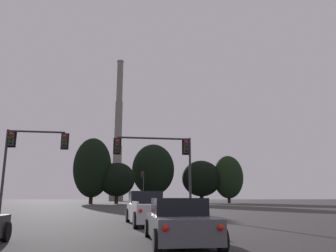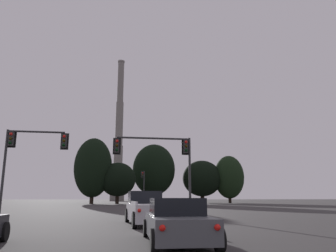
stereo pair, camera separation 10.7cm
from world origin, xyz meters
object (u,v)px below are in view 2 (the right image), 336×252
at_px(pickup_truck_right_lane_front, 148,209).
at_px(traffic_light_overhead_right, 164,155).
at_px(smokestack, 119,143).
at_px(traffic_light_far_right, 143,183).
at_px(sedan_right_lane_second, 177,222).
at_px(traffic_light_overhead_left, 26,151).

distance_m(pickup_truck_right_lane_front, traffic_light_overhead_right, 6.89).
bearing_deg(smokestack, traffic_light_far_right, -86.81).
relative_size(sedan_right_lane_second, traffic_light_overhead_left, 0.75).
bearing_deg(pickup_truck_right_lane_front, smokestack, 87.98).
xyz_separation_m(sedan_right_lane_second, traffic_light_overhead_left, (-8.57, 13.94, 4.11)).
distance_m(pickup_truck_right_lane_front, sedan_right_lane_second, 7.76).
height_order(pickup_truck_right_lane_front, sedan_right_lane_second, pickup_truck_right_lane_front).
height_order(sedan_right_lane_second, traffic_light_far_right, traffic_light_far_right).
relative_size(traffic_light_far_right, smokestack, 0.10).
bearing_deg(traffic_light_overhead_left, traffic_light_far_right, 72.37).
relative_size(traffic_light_overhead_right, smokestack, 0.09).
relative_size(sedan_right_lane_second, traffic_light_far_right, 0.76).
bearing_deg(smokestack, pickup_truck_right_lane_front, -89.29).
relative_size(traffic_light_far_right, traffic_light_overhead_left, 0.99).
bearing_deg(traffic_light_far_right, pickup_truck_right_lane_front, -94.15).
height_order(pickup_truck_right_lane_front, smokestack, smokestack).
xyz_separation_m(traffic_light_overhead_right, smokestack, (-3.25, 118.93, 20.21)).
bearing_deg(traffic_light_overhead_left, pickup_truck_right_lane_front, -36.52).
distance_m(traffic_light_overhead_right, smokestack, 120.68).
distance_m(sedan_right_lane_second, traffic_light_overhead_right, 13.92).
xyz_separation_m(traffic_light_far_right, traffic_light_overhead_right, (-1.34, -36.51, 0.46)).
height_order(traffic_light_far_right, smokestack, smokestack).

